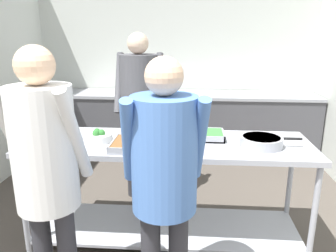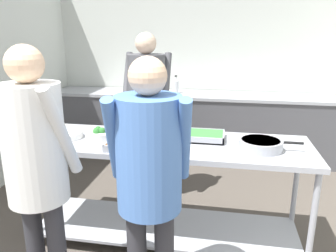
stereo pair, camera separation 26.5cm
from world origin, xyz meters
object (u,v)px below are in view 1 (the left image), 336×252
(serving_tray_vegetables, at_px, (141,145))
(serving_tray_roast, at_px, (200,135))
(broccoli_bowl, at_px, (98,137))
(cook_behind_counter, at_px, (139,100))
(plate_stack, at_px, (64,138))
(water_bottle, at_px, (161,85))
(guest_serving_left, at_px, (164,167))
(guest_serving_right, at_px, (45,161))
(sauce_pan, at_px, (261,141))

(serving_tray_vegetables, distance_m, serving_tray_roast, 0.52)
(broccoli_bowl, distance_m, cook_behind_counter, 0.85)
(plate_stack, xyz_separation_m, broccoli_bowl, (0.27, 0.01, 0.01))
(broccoli_bowl, height_order, serving_tray_roast, broccoli_bowl)
(serving_tray_vegetables, height_order, water_bottle, water_bottle)
(water_bottle, bearing_deg, serving_tray_roast, -75.45)
(guest_serving_left, height_order, guest_serving_right, guest_serving_right)
(broccoli_bowl, distance_m, guest_serving_right, 0.78)
(plate_stack, xyz_separation_m, sauce_pan, (1.54, -0.01, 0.02))
(broccoli_bowl, bearing_deg, serving_tray_vegetables, -19.88)
(serving_tray_vegetables, height_order, guest_serving_left, guest_serving_left)
(cook_behind_counter, bearing_deg, serving_tray_roast, -47.78)
(water_bottle, bearing_deg, guest_serving_right, -97.39)
(plate_stack, xyz_separation_m, guest_serving_left, (0.86, -0.69, 0.07))
(plate_stack, xyz_separation_m, guest_serving_right, (0.20, -0.76, 0.12))
(plate_stack, relative_size, serving_tray_roast, 0.67)
(broccoli_bowl, height_order, sauce_pan, broccoli_bowl)
(serving_tray_vegetables, height_order, sauce_pan, sauce_pan)
(sauce_pan, xyz_separation_m, guest_serving_left, (-0.68, -0.68, 0.05))
(sauce_pan, relative_size, guest_serving_right, 0.28)
(sauce_pan, xyz_separation_m, guest_serving_right, (-1.34, -0.75, 0.10))
(plate_stack, height_order, guest_serving_left, guest_serving_left)
(plate_stack, height_order, guest_serving_right, guest_serving_right)
(cook_behind_counter, bearing_deg, broccoli_bowl, -103.74)
(broccoli_bowl, xyz_separation_m, serving_tray_vegetables, (0.36, -0.13, -0.01))
(serving_tray_roast, bearing_deg, serving_tray_vegetables, -148.08)
(plate_stack, xyz_separation_m, water_bottle, (0.57, 2.11, 0.10))
(plate_stack, relative_size, sauce_pan, 0.57)
(plate_stack, bearing_deg, guest_serving_right, -75.25)
(serving_tray_roast, bearing_deg, water_bottle, 104.55)
(broccoli_bowl, relative_size, serving_tray_roast, 0.55)
(plate_stack, height_order, serving_tray_vegetables, serving_tray_vegetables)
(serving_tray_roast, distance_m, cook_behind_counter, 0.91)
(water_bottle, bearing_deg, guest_serving_left, -84.12)
(serving_tray_vegetables, bearing_deg, guest_serving_left, -68.29)
(guest_serving_left, xyz_separation_m, cook_behind_counter, (-0.39, 1.51, 0.08))
(plate_stack, relative_size, guest_serving_right, 0.16)
(broccoli_bowl, distance_m, serving_tray_vegetables, 0.38)
(plate_stack, xyz_separation_m, serving_tray_vegetables, (0.63, -0.12, 0.00))
(cook_behind_counter, bearing_deg, water_bottle, 85.64)
(sauce_pan, bearing_deg, guest_serving_left, -135.02)
(serving_tray_roast, bearing_deg, guest_serving_left, -104.39)
(sauce_pan, xyz_separation_m, cook_behind_counter, (-1.06, 0.83, 0.13))
(guest_serving_right, bearing_deg, serving_tray_roast, 46.33)
(guest_serving_left, relative_size, cook_behind_counter, 0.93)
(plate_stack, distance_m, water_bottle, 2.19)
(serving_tray_roast, xyz_separation_m, guest_serving_right, (-0.88, -0.92, 0.11))
(guest_serving_right, xyz_separation_m, water_bottle, (0.37, 2.86, -0.01))
(sauce_pan, distance_m, cook_behind_counter, 1.36)
(plate_stack, bearing_deg, guest_serving_left, -38.62)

